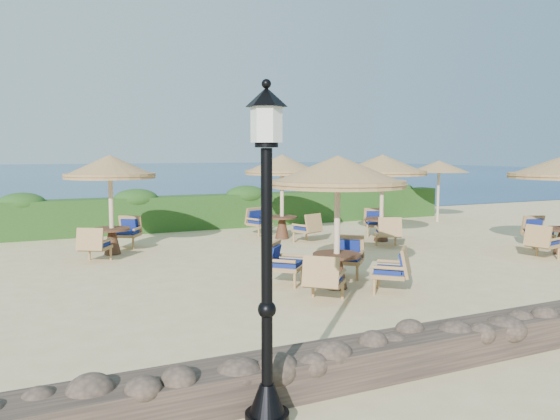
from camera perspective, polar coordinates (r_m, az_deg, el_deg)
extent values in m
plane|color=beige|center=(13.66, 5.67, -5.45)|extent=(120.00, 120.00, 0.00)
plane|color=navy|center=(81.84, -20.26, 3.74)|extent=(160.00, 160.00, 0.00)
cube|color=#1B3E13|center=(20.03, -4.87, -0.05)|extent=(18.00, 0.90, 1.20)
cube|color=brown|center=(9.02, 26.60, -10.64)|extent=(15.00, 0.65, 0.44)
cylinder|color=black|center=(5.77, -1.35, -21.08)|extent=(0.44, 0.44, 0.16)
cone|color=black|center=(5.67, -1.36, -19.10)|extent=(0.36, 0.36, 0.30)
cylinder|color=black|center=(5.26, -1.39, -6.68)|extent=(0.11, 0.11, 2.40)
cylinder|color=silver|center=(5.14, -1.43, 9.06)|extent=(0.30, 0.30, 0.36)
cone|color=black|center=(5.16, -1.44, 11.72)|extent=(0.40, 0.40, 0.18)
cylinder|color=beige|center=(22.28, 16.19, 1.63)|extent=(0.10, 0.10, 2.20)
cone|color=olive|center=(22.23, 16.28, 4.41)|extent=(2.30, 2.30, 0.45)
cylinder|color=beige|center=(10.86, 5.98, -2.00)|extent=(0.12, 0.12, 2.40)
cone|color=olive|center=(10.76, 6.05, 4.23)|extent=(2.72, 2.72, 0.55)
cylinder|color=olive|center=(10.77, 6.03, 2.75)|extent=(2.66, 2.66, 0.14)
cylinder|color=#4E2E1C|center=(10.94, 5.95, -4.70)|extent=(0.96, 0.96, 0.06)
cone|color=#4E2E1C|center=(11.01, 5.93, -6.49)|extent=(0.44, 0.44, 0.64)
cylinder|color=beige|center=(15.15, -17.22, 0.03)|extent=(0.12, 0.12, 2.40)
cone|color=olive|center=(15.08, -17.36, 4.49)|extent=(2.39, 2.39, 0.55)
cylinder|color=olive|center=(15.08, -17.33, 3.43)|extent=(2.34, 2.34, 0.14)
cylinder|color=#4E2E1C|center=(15.21, -17.16, -1.92)|extent=(0.96, 0.96, 0.06)
cone|color=#4E2E1C|center=(15.26, -17.12, -3.22)|extent=(0.44, 0.44, 0.64)
cylinder|color=beige|center=(17.16, 0.21, 0.97)|extent=(0.12, 0.12, 2.40)
cone|color=olive|center=(17.09, 0.21, 4.91)|extent=(2.36, 2.36, 0.55)
cylinder|color=olive|center=(17.10, 0.21, 3.97)|extent=(2.31, 2.31, 0.14)
cylinder|color=#4E2E1C|center=(17.21, 0.21, -0.76)|extent=(0.96, 0.96, 0.06)
cone|color=#4E2E1C|center=(17.25, 0.21, -1.91)|extent=(0.44, 0.44, 0.64)
cylinder|color=beige|center=(16.93, 10.58, 0.80)|extent=(0.12, 0.12, 2.40)
cone|color=olive|center=(16.86, 10.65, 4.79)|extent=(2.70, 2.70, 0.55)
cylinder|color=olive|center=(16.87, 10.64, 3.84)|extent=(2.65, 2.65, 0.14)
cylinder|color=#4E2E1C|center=(16.98, 10.54, -0.95)|extent=(0.96, 0.96, 0.06)
cone|color=#4E2E1C|center=(17.03, 10.52, -2.12)|extent=(0.44, 0.44, 0.64)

